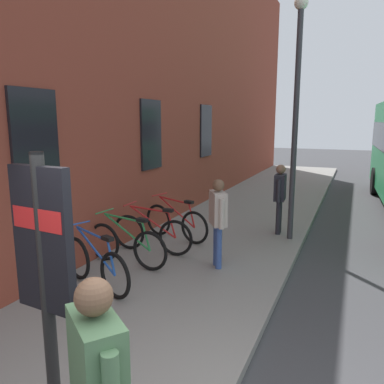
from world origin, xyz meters
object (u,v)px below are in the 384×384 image
Objects in this scene: bicycle_beside_lamp at (152,234)px; transit_info_sign at (44,259)px; pedestrian_crossing_street at (280,192)px; pedestrian_near_bus at (98,381)px; bicycle_mid_rack at (176,222)px; bicycle_under_window at (95,265)px; pedestrian_by_facade at (218,214)px; street_lamp at (296,101)px; bicycle_leaning_wall at (126,245)px.

transit_info_sign reaches higher than bicycle_beside_lamp.
pedestrian_crossing_street is 7.04m from pedestrian_near_bus.
pedestrian_crossing_street is at bearing -55.59° from bicycle_mid_rack.
transit_info_sign is 1.40× the size of pedestrian_near_bus.
bicycle_under_window and bicycle_mid_rack have the same top height.
transit_info_sign is at bearing -164.38° from bicycle_mid_rack.
pedestrian_by_facade is 3.16m from street_lamp.
pedestrian_near_bus reaches higher than bicycle_under_window.
bicycle_under_window and bicycle_leaning_wall have the same top height.
bicycle_beside_lamp is 0.95m from bicycle_mid_rack.
bicycle_leaning_wall is at bearing 24.76° from transit_info_sign.
bicycle_under_window is at bearing 153.36° from pedestrian_crossing_street.
bicycle_beside_lamp is 5.28m from pedestrian_near_bus.
bicycle_under_window is at bearing 178.49° from bicycle_mid_rack.
pedestrian_by_facade is at bearing 10.41° from pedestrian_near_bus.
pedestrian_crossing_street is at bearing -13.73° from pedestrian_by_facade.
pedestrian_near_bus reaches higher than bicycle_leaning_wall.
bicycle_under_window is 0.98× the size of pedestrian_near_bus.
bicycle_beside_lamp is (0.79, -0.08, -0.00)m from bicycle_leaning_wall.
transit_info_sign is at bearing 172.58° from street_lamp.
transit_info_sign is (-4.35, -1.56, 1.21)m from bicycle_beside_lamp.
transit_info_sign reaches higher than bicycle_mid_rack.
bicycle_mid_rack is 0.34× the size of street_lamp.
pedestrian_by_facade is (0.59, -1.54, 0.59)m from bicycle_leaning_wall.
bicycle_under_window is 2.76m from bicycle_mid_rack.
pedestrian_crossing_street is at bearing -34.73° from bicycle_leaning_wall.
pedestrian_near_bus is at bearing -141.80° from bicycle_under_window.
street_lamp is at bearing -7.42° from transit_info_sign.
street_lamp is (6.74, -0.10, 1.97)m from pedestrian_near_bus.
pedestrian_near_bus is (-7.03, -0.21, 0.06)m from pedestrian_crossing_street.
street_lamp reaches higher than pedestrian_crossing_street.
pedestrian_near_bus is (-0.36, -0.73, -0.55)m from transit_info_sign.
street_lamp is at bearing -65.04° from bicycle_mid_rack.
street_lamp is at bearing -22.64° from pedestrian_by_facade.
bicycle_mid_rack is 1.00× the size of pedestrian_near_bus.
transit_info_sign is 4.20m from pedestrian_by_facade.
bicycle_beside_lamp is 1.03× the size of pedestrian_near_bus.
bicycle_mid_rack is at bearing -1.51° from bicycle_under_window.
bicycle_mid_rack is (0.95, -0.08, 0.00)m from bicycle_beside_lamp.
pedestrian_by_facade is (-0.20, -1.46, 0.59)m from bicycle_beside_lamp.
pedestrian_near_bus is (-4.71, -2.29, 0.66)m from bicycle_beside_lamp.
bicycle_leaning_wall and bicycle_beside_lamp have the same top height.
bicycle_leaning_wall is (1.02, 0.09, 0.00)m from bicycle_under_window.
bicycle_under_window is 3.75m from pedestrian_near_bus.
transit_info_sign is at bearing -160.30° from bicycle_beside_lamp.
pedestrian_by_facade is at bearing 1.37° from transit_info_sign.
bicycle_mid_rack is 2.50m from pedestrian_crossing_street.
bicycle_leaning_wall is 1.10× the size of pedestrian_by_facade.
bicycle_beside_lamp is at bearing 0.08° from bicycle_under_window.
transit_info_sign is 6.72m from pedestrian_crossing_street.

